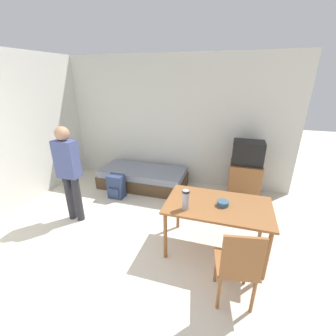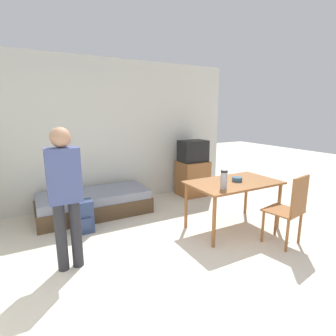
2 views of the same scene
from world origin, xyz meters
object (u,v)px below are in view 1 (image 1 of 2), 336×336
daybed (143,178)px  dining_table (218,210)px  thermos_flask (186,199)px  tv (245,172)px  wooden_chair (238,265)px  mate_bowl (223,203)px  person_standing (68,169)px  backpack (116,186)px

daybed → dining_table: size_ratio=1.38×
thermos_flask → daybed: bearing=126.9°
daybed → tv: size_ratio=1.60×
wooden_chair → mate_bowl: (-0.22, 0.76, 0.22)m
dining_table → thermos_flask: size_ratio=5.16×
dining_table → mate_bowl: mate_bowl is taller
wooden_chair → tv: bearing=87.5°
daybed → tv: tv is taller
mate_bowl → tv: bearing=78.9°
tv → wooden_chair: 2.43m
wooden_chair → person_standing: person_standing is taller
tv → dining_table: bearing=-103.0°
thermos_flask → wooden_chair: bearing=-39.4°
thermos_flask → mate_bowl: size_ratio=1.76×
wooden_chair → backpack: (-2.31, 1.70, -0.30)m
daybed → dining_table: 2.35m
mate_bowl → backpack: bearing=155.8°
tv → mate_bowl: tv is taller
wooden_chair → person_standing: size_ratio=0.60×
daybed → backpack: size_ratio=3.88×
tv → wooden_chair: tv is taller
person_standing → thermos_flask: 1.97m
mate_bowl → backpack: 2.35m
daybed → mate_bowl: mate_bowl is taller
tv → wooden_chair: size_ratio=1.21×
wooden_chair → person_standing: (-2.61, 0.84, 0.39)m
dining_table → backpack: (-2.03, 0.93, -0.41)m
dining_table → thermos_flask: bearing=-149.8°
person_standing → wooden_chair: bearing=-17.9°
daybed → person_standing: 1.75m
daybed → mate_bowl: bearing=-41.2°
tv → person_standing: (-2.71, -1.59, 0.38)m
tv → daybed: bearing=-176.9°
person_standing → backpack: size_ratio=3.32×
person_standing → thermos_flask: bearing=-8.6°
thermos_flask → mate_bowl: 0.50m
daybed → dining_table: (1.72, -1.54, 0.45)m
tv → dining_table: 1.71m
person_standing → tv: bearing=30.3°
wooden_chair → person_standing: bearing=162.1°
daybed → person_standing: size_ratio=1.17×
dining_table → mate_bowl: 0.13m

